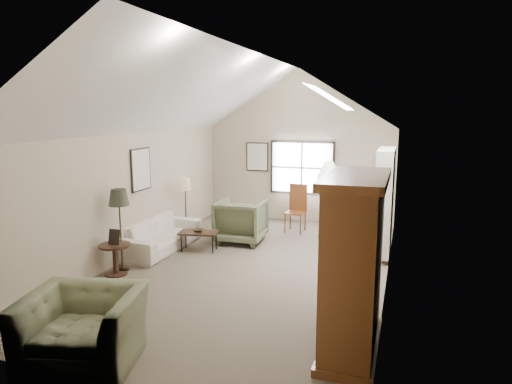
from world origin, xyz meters
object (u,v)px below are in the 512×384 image
(sofa, at_px, (160,234))
(coffee_table, at_px, (199,241))
(armoire, at_px, (353,265))
(armchair_far, at_px, (241,221))
(side_chair, at_px, (295,209))
(side_table, at_px, (116,259))
(armchair_near, at_px, (83,328))

(sofa, relative_size, coffee_table, 2.78)
(armoire, distance_m, armchair_far, 5.01)
(side_chair, bearing_deg, coffee_table, -121.37)
(armchair_far, height_order, side_table, armchair_far)
(side_chair, bearing_deg, armchair_near, -93.67)
(armchair_near, bearing_deg, side_chair, 67.46)
(armoire, xyz_separation_m, coffee_table, (-3.56, 3.10, -0.89))
(armchair_far, height_order, coffee_table, armchair_far)
(sofa, distance_m, armchair_far, 1.82)
(armoire, height_order, coffee_table, armoire)
(armchair_far, relative_size, coffee_table, 1.31)
(side_chair, bearing_deg, side_table, -116.54)
(side_chair, bearing_deg, armoire, -64.51)
(armchair_far, relative_size, side_table, 1.88)
(armchair_near, bearing_deg, armoire, 9.70)
(side_table, bearing_deg, coffee_table, 65.19)
(side_table, distance_m, side_chair, 4.62)
(armoire, relative_size, side_table, 3.88)
(coffee_table, height_order, side_table, side_table)
(armchair_far, height_order, side_chair, side_chair)
(coffee_table, xyz_separation_m, side_table, (-0.82, -1.78, 0.08))
(armchair_near, bearing_deg, armchair_far, 75.74)
(armoire, height_order, armchair_far, armoire)
(armoire, xyz_separation_m, armchair_far, (-2.94, 4.01, -0.61))
(armoire, height_order, side_chair, armoire)
(armoire, relative_size, coffee_table, 2.70)
(sofa, distance_m, armchair_near, 4.45)
(armchair_near, bearing_deg, coffee_table, 83.74)
(side_table, bearing_deg, sofa, 90.00)
(coffee_table, distance_m, side_table, 1.96)
(armchair_near, distance_m, coffee_table, 4.44)
(armchair_near, bearing_deg, sofa, 94.59)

